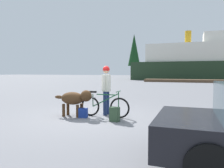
{
  "coord_description": "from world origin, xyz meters",
  "views": [
    {
      "loc": [
        3.03,
        -6.55,
        1.53
      ],
      "look_at": [
        0.32,
        0.88,
        1.08
      ],
      "focal_mm": 34.78,
      "sensor_mm": 36.0,
      "label": 1
    }
  ],
  "objects_px": {
    "bicycle": "(104,106)",
    "person_cyclist": "(106,85)",
    "backpack": "(115,114)",
    "ferry_boat": "(206,63)",
    "dog": "(75,99)",
    "handbag_pannier": "(83,113)"
  },
  "relations": [
    {
      "from": "bicycle",
      "to": "person_cyclist",
      "type": "bearing_deg",
      "value": 101.33
    },
    {
      "from": "handbag_pannier",
      "to": "ferry_boat",
      "type": "distance_m",
      "value": 36.07
    },
    {
      "from": "bicycle",
      "to": "dog",
      "type": "height_order",
      "value": "dog"
    },
    {
      "from": "backpack",
      "to": "ferry_boat",
      "type": "distance_m",
      "value": 36.05
    },
    {
      "from": "bicycle",
      "to": "person_cyclist",
      "type": "xyz_separation_m",
      "value": [
        -0.08,
        0.38,
        0.67
      ]
    },
    {
      "from": "bicycle",
      "to": "backpack",
      "type": "relative_size",
      "value": 3.93
    },
    {
      "from": "bicycle",
      "to": "handbag_pannier",
      "type": "distance_m",
      "value": 0.76
    },
    {
      "from": "person_cyclist",
      "to": "dog",
      "type": "bearing_deg",
      "value": -143.62
    },
    {
      "from": "bicycle",
      "to": "person_cyclist",
      "type": "relative_size",
      "value": 1.01
    },
    {
      "from": "backpack",
      "to": "ferry_boat",
      "type": "relative_size",
      "value": 0.02
    },
    {
      "from": "bicycle",
      "to": "backpack",
      "type": "bearing_deg",
      "value": -42.32
    },
    {
      "from": "bicycle",
      "to": "ferry_boat",
      "type": "bearing_deg",
      "value": 81.45
    },
    {
      "from": "bicycle",
      "to": "backpack",
      "type": "xyz_separation_m",
      "value": [
        0.55,
        -0.5,
        -0.15
      ]
    },
    {
      "from": "backpack",
      "to": "ferry_boat",
      "type": "bearing_deg",
      "value": 82.43
    },
    {
      "from": "backpack",
      "to": "handbag_pannier",
      "type": "bearing_deg",
      "value": 172.2
    },
    {
      "from": "backpack",
      "to": "handbag_pannier",
      "type": "height_order",
      "value": "backpack"
    },
    {
      "from": "dog",
      "to": "ferry_boat",
      "type": "relative_size",
      "value": 0.06
    },
    {
      "from": "bicycle",
      "to": "person_cyclist",
      "type": "distance_m",
      "value": 0.78
    },
    {
      "from": "handbag_pannier",
      "to": "ferry_boat",
      "type": "relative_size",
      "value": 0.01
    },
    {
      "from": "bicycle",
      "to": "handbag_pannier",
      "type": "relative_size",
      "value": 5.45
    },
    {
      "from": "person_cyclist",
      "to": "dog",
      "type": "xyz_separation_m",
      "value": [
        -0.88,
        -0.65,
        -0.43
      ]
    },
    {
      "from": "handbag_pannier",
      "to": "ferry_boat",
      "type": "xyz_separation_m",
      "value": [
        5.92,
        35.45,
        2.95
      ]
    }
  ]
}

